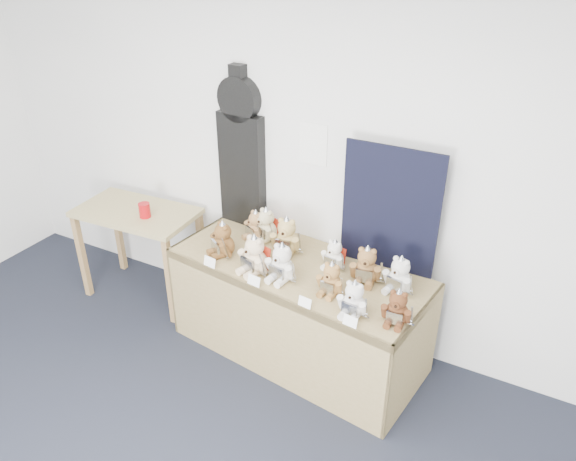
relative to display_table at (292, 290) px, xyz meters
The scene contains 22 objects.
room_shell 1.03m from the display_table, 100.80° to the left, with size 6.00×6.00×6.00m.
display_table is the anchor object (origin of this frame).
side_table 1.51m from the display_table, behind, with size 1.01×0.60×0.82m.
guitar_case 1.12m from the display_table, 145.88° to the left, with size 0.39×0.14×1.24m.
navy_board 0.89m from the display_table, 33.52° to the left, with size 0.66×0.02×0.89m, color black.
red_cup 1.39m from the display_table, behind, with size 0.09×0.09×0.12m, color #B10B11.
teddy_front_far_left 0.61m from the display_table, behind, with size 0.23×0.23×0.29m.
teddy_front_left 0.39m from the display_table, 149.80° to the right, with size 0.25×0.24×0.31m.
teddy_front_centre 0.31m from the display_table, 98.45° to the right, with size 0.25×0.21×0.30m.
teddy_front_right 0.45m from the display_table, 18.31° to the right, with size 0.21×0.17×0.26m.
teddy_front_far_right 0.67m from the display_table, 24.64° to the right, with size 0.22×0.18×0.27m.
teddy_front_end 0.88m from the display_table, 14.00° to the right, with size 0.21×0.17×0.26m.
teddy_back_left 0.55m from the display_table, 142.80° to the left, with size 0.23×0.22×0.29m.
teddy_back_centre_left 0.38m from the display_table, 128.00° to the left, with size 0.26×0.21×0.31m.
teddy_back_centre_right 0.39m from the display_table, 37.70° to the left, with size 0.20×0.18×0.24m.
teddy_back_right 0.58m from the display_table, 13.92° to the left, with size 0.24×0.21×0.29m.
teddy_back_end 0.78m from the display_table, ahead, with size 0.23×0.21×0.28m.
teddy_back_far_left 0.59m from the display_table, 149.76° to the left, with size 0.20×0.20×0.25m.
entry_card_a 0.61m from the display_table, 156.80° to the right, with size 0.10×0.00×0.07m, color white.
entry_card_b 0.37m from the display_table, 117.20° to the right, with size 0.10×0.00×0.07m, color white.
entry_card_c 0.46m from the display_table, 51.45° to the right, with size 0.09×0.00×0.07m, color white.
entry_card_d 0.72m from the display_table, 32.22° to the right, with size 0.09×0.00×0.07m, color white.
Camera 1 is at (1.59, -0.85, 2.91)m, focal length 35.00 mm.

